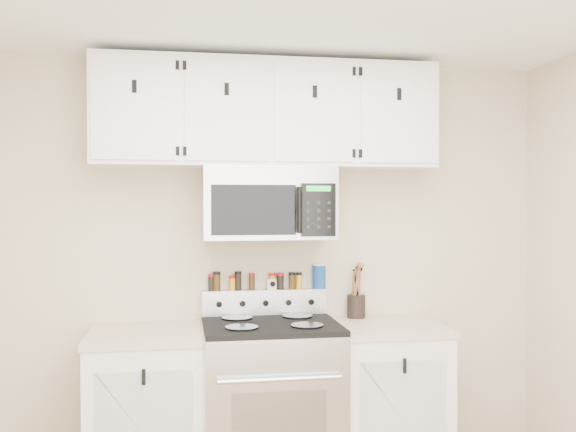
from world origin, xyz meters
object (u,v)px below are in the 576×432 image
object	(u,v)px
salt_canister	(319,276)
utensil_crock	(356,304)
microwave	(268,203)
range	(271,403)

from	to	relation	value
salt_canister	utensil_crock	bearing A→B (deg)	-12.56
microwave	utensil_crock	xyz separation A→B (m)	(0.56, 0.11, -0.63)
microwave	utensil_crock	world-z (taller)	microwave
utensil_crock	salt_canister	xyz separation A→B (m)	(-0.22, 0.05, 0.17)
salt_canister	range	bearing A→B (deg)	-140.30
range	microwave	distance (m)	1.15
microwave	salt_canister	world-z (taller)	microwave
range	microwave	world-z (taller)	microwave
microwave	range	bearing A→B (deg)	-90.23
range	microwave	bearing A→B (deg)	89.77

